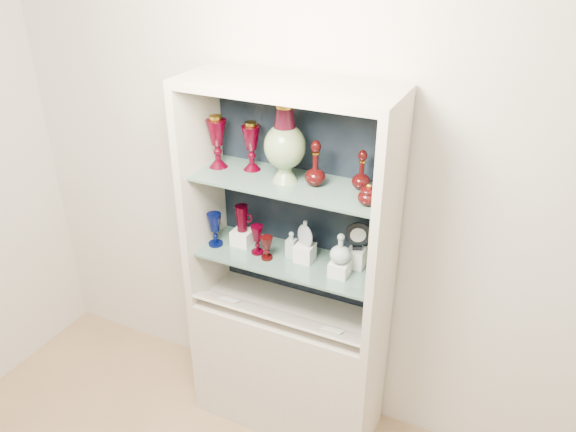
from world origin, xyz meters
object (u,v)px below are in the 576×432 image
at_px(pedestal_lamp_right, 217,142).
at_px(ruby_pitcher, 242,218).
at_px(pedestal_lamp_left, 251,146).
at_px(enamel_urn, 285,140).
at_px(ruby_goblet_small, 267,248).
at_px(clear_square_bottle, 291,244).
at_px(ruby_decanter_b, 362,169).
at_px(ruby_goblet_tall, 257,240).
at_px(cobalt_goblet, 215,229).
at_px(flat_flask, 305,233).
at_px(cameo_medallion, 358,235).
at_px(ruby_decanter_a, 316,161).
at_px(lidded_bowl, 368,194).
at_px(clear_round_decanter, 340,249).

xyz_separation_m(pedestal_lamp_right, ruby_pitcher, (0.11, 0.01, -0.40)).
xyz_separation_m(pedestal_lamp_left, enamel_urn, (0.20, -0.05, 0.08)).
height_order(ruby_goblet_small, clear_square_bottle, clear_square_bottle).
bearing_deg(ruby_pitcher, ruby_decanter_b, -2.99).
xyz_separation_m(pedestal_lamp_right, ruby_goblet_tall, (0.23, -0.04, -0.47)).
bearing_deg(enamel_urn, cobalt_goblet, -172.86).
bearing_deg(ruby_decanter_b, pedestal_lamp_left, -178.58).
height_order(pedestal_lamp_left, ruby_decanter_b, pedestal_lamp_left).
height_order(ruby_goblet_small, ruby_pitcher, ruby_pitcher).
relative_size(ruby_pitcher, flat_flask, 1.05).
bearing_deg(enamel_urn, cameo_medallion, 10.98).
relative_size(ruby_goblet_tall, ruby_pitcher, 1.09).
xyz_separation_m(pedestal_lamp_right, cobalt_goblet, (-0.01, -0.06, -0.46)).
bearing_deg(clear_square_bottle, ruby_decanter_b, 7.83).
bearing_deg(clear_square_bottle, ruby_decanter_a, -3.65).
distance_m(pedestal_lamp_right, ruby_pitcher, 0.42).
distance_m(pedestal_lamp_right, ruby_decanter_b, 0.72).
xyz_separation_m(ruby_goblet_small, cameo_medallion, (0.43, 0.12, 0.11)).
height_order(pedestal_lamp_right, lidded_bowl, pedestal_lamp_right).
bearing_deg(ruby_goblet_small, lidded_bowl, -2.40).
relative_size(pedestal_lamp_left, enamel_urn, 0.61).
height_order(ruby_decanter_a, ruby_pitcher, ruby_decanter_a).
distance_m(pedestal_lamp_left, lidded_bowl, 0.65).
relative_size(ruby_goblet_tall, clear_square_bottle, 1.11).
bearing_deg(clear_square_bottle, clear_round_decanter, -11.46).
xyz_separation_m(ruby_decanter_b, flat_flask, (-0.25, -0.05, -0.36)).
bearing_deg(pedestal_lamp_left, ruby_goblet_tall, -52.73).
bearing_deg(cobalt_goblet, ruby_decanter_a, 6.30).
relative_size(pedestal_lamp_left, clear_square_bottle, 1.73).
bearing_deg(pedestal_lamp_right, enamel_urn, -1.45).
bearing_deg(lidded_bowl, flat_flask, 165.16).
xyz_separation_m(pedestal_lamp_left, ruby_goblet_small, (0.13, -0.10, -0.48)).
relative_size(flat_flask, cameo_medallion, 0.92).
bearing_deg(ruby_decanter_a, ruby_pitcher, 178.74).
distance_m(pedestal_lamp_left, clear_square_bottle, 0.52).
relative_size(clear_round_decanter, cameo_medallion, 1.01).
distance_m(flat_flask, clear_round_decanter, 0.21).
distance_m(cobalt_goblet, ruby_pitcher, 0.15).
height_order(lidded_bowl, flat_flask, lidded_bowl).
relative_size(ruby_goblet_small, cameo_medallion, 0.84).
height_order(pedestal_lamp_left, cobalt_goblet, pedestal_lamp_left).
bearing_deg(ruby_goblet_tall, pedestal_lamp_right, 170.80).
height_order(ruby_decanter_b, ruby_goblet_small, ruby_decanter_b).
xyz_separation_m(ruby_goblet_small, flat_flask, (0.18, 0.07, 0.10)).
distance_m(pedestal_lamp_left, cameo_medallion, 0.66).
height_order(enamel_urn, flat_flask, enamel_urn).
xyz_separation_m(ruby_goblet_small, ruby_pitcher, (-0.18, 0.07, 0.09)).
bearing_deg(ruby_decanter_a, flat_flask, -179.30).
relative_size(pedestal_lamp_right, lidded_bowl, 2.59).
xyz_separation_m(pedestal_lamp_left, lidded_bowl, (0.63, -0.13, -0.07)).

